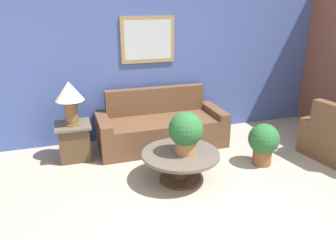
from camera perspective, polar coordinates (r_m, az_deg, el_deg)
The scene contains 8 objects.
ground_plane at distance 3.68m, azimuth 13.06°, elevation -18.46°, with size 20.00×20.00×0.00m, color gray.
wall_back at distance 5.68m, azimuth -1.23°, elevation 10.22°, with size 7.92×0.09×2.60m.
couch_main at distance 5.42m, azimuth -1.23°, elevation -1.35°, with size 2.06×0.87×0.91m.
coffee_table at distance 4.34m, azimuth 2.19°, elevation -6.99°, with size 1.02×1.02×0.40m.
side_table at distance 5.15m, azimuth -16.02°, elevation -3.50°, with size 0.51×0.51×0.55m.
table_lamp at distance 4.92m, azimuth -16.77°, elevation 4.01°, with size 0.41×0.41×0.65m.
potted_plant_on_table at distance 4.17m, azimuth 3.13°, elevation -1.99°, with size 0.45×0.45×0.55m.
potted_plant_floor at distance 4.93m, azimuth 16.30°, elevation -3.67°, with size 0.45×0.45×0.62m.
Camera 1 is at (-1.61, -2.43, 2.24)m, focal length 35.00 mm.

